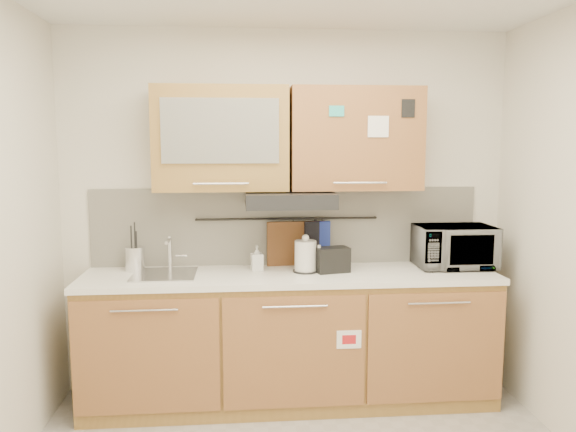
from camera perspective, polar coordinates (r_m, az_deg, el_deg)
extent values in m
plane|color=silver|center=(4.09, -0.15, 0.38)|extent=(3.20, 0.00, 3.20)
cube|color=#AE823D|center=(4.00, 0.22, -12.49)|extent=(2.80, 0.60, 0.88)
cube|color=black|center=(4.15, 0.22, -17.56)|extent=(2.80, 0.54, 0.10)
cube|color=#A16439|center=(3.73, -14.19, -13.74)|extent=(0.91, 0.02, 0.74)
cylinder|color=silver|center=(3.61, -14.41, -9.28)|extent=(0.41, 0.01, 0.01)
cube|color=#A16439|center=(3.70, 0.67, -13.69)|extent=(0.91, 0.02, 0.74)
cylinder|color=silver|center=(3.57, 0.72, -9.19)|extent=(0.41, 0.01, 0.01)
cube|color=#A16439|center=(3.90, 14.83, -12.82)|extent=(0.91, 0.02, 0.74)
cylinder|color=silver|center=(3.78, 15.11, -8.53)|extent=(0.41, 0.01, 0.01)
cube|color=white|center=(3.86, 0.24, -6.10)|extent=(2.82, 0.62, 0.04)
cube|color=silver|center=(4.09, -0.14, -1.03)|extent=(2.80, 0.02, 0.56)
cube|color=#AE823D|center=(3.87, -6.80, 7.79)|extent=(0.90, 0.35, 0.70)
cube|color=silver|center=(3.69, -6.90, 8.59)|extent=(0.76, 0.02, 0.42)
cube|color=#A16439|center=(3.95, 6.79, 7.78)|extent=(0.90, 0.35, 0.70)
cube|color=white|center=(3.80, 9.16, 8.96)|extent=(0.14, 0.00, 0.14)
cube|color=black|center=(3.83, 0.16, 1.70)|extent=(0.60, 0.46, 0.10)
cube|color=silver|center=(3.88, -12.44, -5.96)|extent=(0.42, 0.40, 0.03)
cylinder|color=silver|center=(4.01, -11.91, -3.70)|extent=(0.03, 0.03, 0.24)
cylinder|color=silver|center=(3.91, -12.09, -2.48)|extent=(0.02, 0.18, 0.02)
cylinder|color=black|center=(4.04, -0.09, -0.27)|extent=(1.30, 0.02, 0.02)
cylinder|color=silver|center=(4.04, -15.27, -4.22)|extent=(0.18, 0.18, 0.17)
cylinder|color=black|center=(4.04, -15.60, -3.16)|extent=(0.01, 0.01, 0.32)
cylinder|color=black|center=(4.01, -15.11, -3.47)|extent=(0.01, 0.01, 0.28)
cylinder|color=black|center=(4.05, -15.26, -2.98)|extent=(0.01, 0.01, 0.34)
cylinder|color=black|center=(4.02, -15.59, -3.73)|extent=(0.01, 0.01, 0.25)
cylinder|color=silver|center=(3.86, 1.78, -4.12)|extent=(0.17, 0.17, 0.22)
sphere|color=silver|center=(3.84, 1.79, -2.24)|extent=(0.05, 0.05, 0.05)
cube|color=silver|center=(3.86, 3.18, -3.99)|extent=(0.02, 0.03, 0.14)
cylinder|color=black|center=(3.88, 1.78, -5.59)|extent=(0.17, 0.17, 0.01)
cube|color=black|center=(3.88, 4.51, -4.45)|extent=(0.25, 0.18, 0.17)
cube|color=black|center=(3.85, 3.96, -3.36)|extent=(0.08, 0.11, 0.01)
cube|color=black|center=(3.88, 5.08, -3.29)|extent=(0.08, 0.11, 0.01)
imported|color=#999999|center=(4.18, 16.54, -3.00)|extent=(0.54, 0.36, 0.30)
imported|color=#999999|center=(3.92, -3.17, -4.28)|extent=(0.09, 0.09, 0.18)
cube|color=brown|center=(4.08, 0.54, -3.86)|extent=(0.38, 0.05, 0.47)
cube|color=#21339B|center=(4.08, 3.50, -1.85)|extent=(0.11, 0.03, 0.19)
cube|color=black|center=(4.07, 2.74, -2.26)|extent=(0.16, 0.09, 0.25)
cube|color=red|center=(4.07, 2.88, -1.57)|extent=(0.12, 0.02, 0.15)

